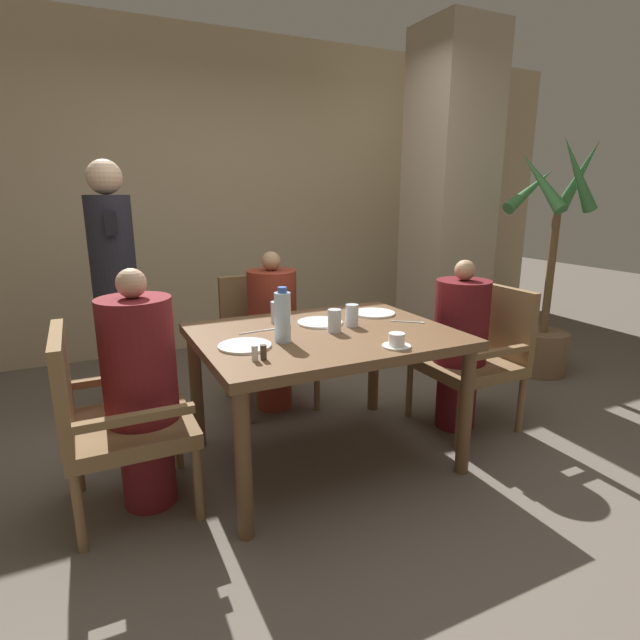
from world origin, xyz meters
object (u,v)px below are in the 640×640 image
Objects in this scene: potted_palm at (546,301)px; plate_main_right at (245,346)px; plate_dessert_center at (374,313)px; teacup_with_saucer at (397,341)px; water_bottle at (283,317)px; glass_tall_near at (352,315)px; chair_left_side at (110,416)px; diner_in_left_chair at (141,389)px; glass_tall_mid at (334,321)px; glass_tall_far at (277,312)px; plate_main_left at (320,322)px; diner_in_right_chair at (460,344)px; diner_in_far_chair at (273,330)px; standing_host at (115,282)px; chair_far_side at (266,335)px; chair_right_side at (477,351)px.

plate_main_right is (-2.63, -0.53, 0.14)m from potted_palm.
plate_dessert_center is 1.83× the size of teacup_with_saucer.
water_bottle reaches higher than glass_tall_near.
diner_in_left_chair is (0.14, 0.00, 0.10)m from chair_left_side.
diner_in_left_chair reaches higher than glass_tall_mid.
glass_tall_far is at bearing 174.46° from plate_dessert_center.
chair_left_side is 0.67m from plate_main_right.
potted_palm is 15.27× the size of glass_tall_near.
chair_left_side is at bearing 172.59° from plate_main_right.
potted_palm is at bearing 7.94° from plate_main_left.
diner_in_right_chair is at bearing 2.07° from glass_tall_mid.
chair_left_side is 1.31m from diner_in_far_chair.
diner_in_left_chair is 1.18m from teacup_with_saucer.
glass_tall_near is (-0.01, 0.42, 0.03)m from teacup_with_saucer.
standing_host is 1.91m from teacup_with_saucer.
diner_in_left_chair reaches higher than diner_in_right_chair.
potted_palm reaches higher than teacup_with_saucer.
diner_in_right_chair is 3.90× the size of water_bottle.
glass_tall_near is at bearing -46.22° from standing_host.
glass_tall_near is 1.00× the size of glass_tall_mid.
glass_tall_mid reaches higher than plate_dessert_center.
diner_in_far_chair reaches higher than glass_tall_far.
plate_main_right is (0.46, -1.25, -0.14)m from standing_host.
teacup_with_saucer is at bearing -68.06° from glass_tall_mid.
chair_far_side reaches higher than plate_dessert_center.
chair_far_side is 1.12m from plate_main_right.
potted_palm reaches higher than diner_in_far_chair.
chair_left_side is 0.53× the size of standing_host.
chair_left_side is 1.53m from plate_dessert_center.
potted_palm is 2.19m from glass_tall_mid.
standing_host is (-0.91, 0.40, 0.33)m from diner_in_far_chair.
chair_left_side is 3.48× the size of plate_main_right.
diner_in_right_chair is 1.22m from water_bottle.
chair_far_side is at bearing 101.53° from glass_tall_near.
potted_palm is at bearing -8.35° from diner_in_far_chair.
standing_host is (-1.83, 1.17, 0.34)m from diner_in_right_chair.
diner_in_left_chair is 4.48× the size of plate_main_right.
chair_right_side is 0.16m from diner_in_right_chair.
glass_tall_near reaches higher than teacup_with_saucer.
diner_in_far_chair is 0.65× the size of standing_host.
chair_left_side is 1.25m from standing_host.
diner_in_right_chair reaches higher than teacup_with_saucer.
diner_in_far_chair is 0.58× the size of potted_palm.
chair_right_side is 0.83× the size of diner_in_right_chair.
water_bottle is 0.31m from glass_tall_mid.
water_bottle is at bearing -106.63° from glass_tall_far.
diner_in_far_chair reaches higher than chair_left_side.
potted_palm is 7.34× the size of plate_main_left.
plate_main_right is 1.00× the size of plate_dessert_center.
standing_host reaches higher than diner_in_far_chair.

